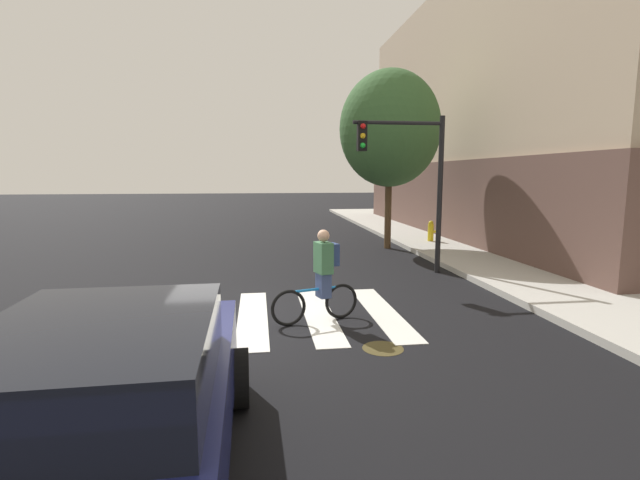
{
  "coord_description": "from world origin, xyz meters",
  "views": [
    {
      "loc": [
        0.23,
        -8.43,
        2.66
      ],
      "look_at": [
        1.52,
        1.04,
        1.3
      ],
      "focal_mm": 25.76,
      "sensor_mm": 36.0,
      "label": 1
    }
  ],
  "objects_px": {
    "sedan_near": "(108,412)",
    "traffic_light_near": "(411,167)",
    "fire_hydrant": "(431,231)",
    "manhole_cover": "(383,348)",
    "street_tree_near": "(390,129)",
    "cyclist": "(322,276)"
  },
  "relations": [
    {
      "from": "sedan_near",
      "to": "traffic_light_near",
      "type": "bearing_deg",
      "value": 57.7
    },
    {
      "from": "sedan_near",
      "to": "fire_hydrant",
      "type": "height_order",
      "value": "sedan_near"
    },
    {
      "from": "manhole_cover",
      "to": "street_tree_near",
      "type": "bearing_deg",
      "value": 73.57
    },
    {
      "from": "street_tree_near",
      "to": "sedan_near",
      "type": "bearing_deg",
      "value": -115.1
    },
    {
      "from": "cyclist",
      "to": "traffic_light_near",
      "type": "bearing_deg",
      "value": 52.43
    },
    {
      "from": "cyclist",
      "to": "traffic_light_near",
      "type": "xyz_separation_m",
      "value": [
        2.91,
        3.78,
        2.02
      ]
    },
    {
      "from": "manhole_cover",
      "to": "fire_hydrant",
      "type": "xyz_separation_m",
      "value": [
        4.68,
        10.08,
        0.53
      ]
    },
    {
      "from": "traffic_light_near",
      "to": "street_tree_near",
      "type": "height_order",
      "value": "street_tree_near"
    },
    {
      "from": "sedan_near",
      "to": "fire_hydrant",
      "type": "xyz_separation_m",
      "value": [
        7.75,
        13.11,
        -0.29
      ]
    },
    {
      "from": "manhole_cover",
      "to": "cyclist",
      "type": "relative_size",
      "value": 0.38
    },
    {
      "from": "cyclist",
      "to": "fire_hydrant",
      "type": "bearing_deg",
      "value": 57.82
    },
    {
      "from": "manhole_cover",
      "to": "sedan_near",
      "type": "height_order",
      "value": "sedan_near"
    },
    {
      "from": "manhole_cover",
      "to": "traffic_light_near",
      "type": "relative_size",
      "value": 0.15
    },
    {
      "from": "sedan_near",
      "to": "fire_hydrant",
      "type": "bearing_deg",
      "value": 59.43
    },
    {
      "from": "fire_hydrant",
      "to": "cyclist",
      "type": "bearing_deg",
      "value": -122.18
    },
    {
      "from": "fire_hydrant",
      "to": "street_tree_near",
      "type": "height_order",
      "value": "street_tree_near"
    },
    {
      "from": "sedan_near",
      "to": "street_tree_near",
      "type": "height_order",
      "value": "street_tree_near"
    },
    {
      "from": "traffic_light_near",
      "to": "street_tree_near",
      "type": "xyz_separation_m",
      "value": [
        0.65,
        4.28,
        1.41
      ]
    },
    {
      "from": "fire_hydrant",
      "to": "manhole_cover",
      "type": "bearing_deg",
      "value": -114.88
    },
    {
      "from": "cyclist",
      "to": "street_tree_near",
      "type": "height_order",
      "value": "street_tree_near"
    },
    {
      "from": "fire_hydrant",
      "to": "street_tree_near",
      "type": "xyz_separation_m",
      "value": [
        -1.87,
        -0.56,
        3.74
      ]
    },
    {
      "from": "manhole_cover",
      "to": "cyclist",
      "type": "distance_m",
      "value": 1.84
    }
  ]
}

